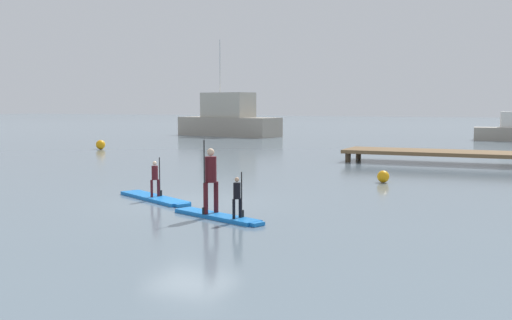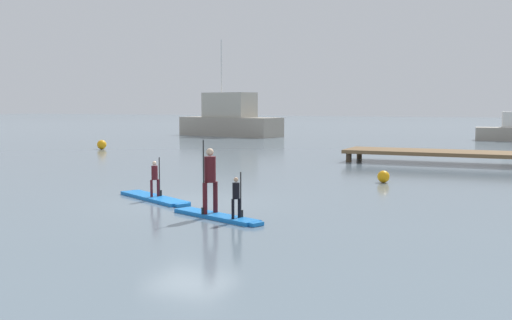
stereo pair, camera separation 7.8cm
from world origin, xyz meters
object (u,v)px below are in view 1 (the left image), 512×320
at_px(fishing_boat_white_large, 228,119).
at_px(paddler_adult, 211,176).
at_px(paddler_child_solo, 155,177).
at_px(paddleboard_near, 155,198).
at_px(paddler_child_front, 237,195).
at_px(mooring_buoy_mid, 101,145).
at_px(mooring_buoy_near, 383,177).
at_px(paddleboard_far, 218,216).

bearing_deg(fishing_boat_white_large, paddler_adult, -64.60).
bearing_deg(paddler_child_solo, paddleboard_near, -146.33).
bearing_deg(paddler_child_solo, fishing_boat_white_large, 112.58).
relative_size(paddler_child_front, mooring_buoy_mid, 1.92).
distance_m(paddler_adult, mooring_buoy_near, 9.22).
bearing_deg(paddleboard_far, paddler_adult, 159.50).
relative_size(paddleboard_near, mooring_buoy_near, 7.21).
bearing_deg(paddler_adult, paddleboard_near, 147.38).
distance_m(paddleboard_near, fishing_boat_white_large, 36.98).
xyz_separation_m(paddleboard_near, paddler_child_front, (3.84, -2.21, 0.62)).
distance_m(paddleboard_near, paddleboard_far, 3.74).
bearing_deg(paddler_child_front, mooring_buoy_near, 79.35).
height_order(paddleboard_near, fishing_boat_white_large, fishing_boat_white_large).
bearing_deg(paddleboard_near, mooring_buoy_near, 51.23).
xyz_separation_m(paddleboard_near, mooring_buoy_near, (5.56, 6.92, 0.18)).
height_order(paddler_child_solo, fishing_boat_white_large, fishing_boat_white_large).
relative_size(paddleboard_near, mooring_buoy_mid, 5.46).
bearing_deg(paddleboard_near, paddleboard_far, -31.69).
bearing_deg(fishing_boat_white_large, paddleboard_far, -64.32).
bearing_deg(paddler_adult, paddler_child_front, -20.58).
bearing_deg(mooring_buoy_near, paddler_child_solo, -128.74).
relative_size(paddler_adult, mooring_buoy_near, 4.24).
bearing_deg(mooring_buoy_near, paddler_adult, -106.78).
bearing_deg(mooring_buoy_mid, mooring_buoy_near, -24.96).
relative_size(paddler_adult, paddler_child_front, 1.67).
height_order(paddleboard_near, mooring_buoy_near, mooring_buoy_near).
height_order(paddleboard_near, mooring_buoy_mid, mooring_buoy_mid).
xyz_separation_m(paddleboard_near, mooring_buoy_mid, (-14.60, 16.31, 0.25)).
distance_m(paddler_adult, mooring_buoy_mid, 25.25).
height_order(paddler_child_solo, mooring_buoy_near, paddler_child_solo).
bearing_deg(paddleboard_near, fishing_boat_white_large, 112.55).
distance_m(paddler_child_solo, mooring_buoy_mid, 21.90).
xyz_separation_m(paddleboard_far, paddler_child_front, (0.66, -0.25, 0.62)).
bearing_deg(fishing_boat_white_large, paddler_child_front, -63.63).
height_order(paddler_child_solo, paddler_adult, paddler_adult).
bearing_deg(paddleboard_near, mooring_buoy_mid, 131.84).
bearing_deg(paddler_adult, paddler_child_solo, 147.17).
xyz_separation_m(paddleboard_far, paddler_adult, (-0.27, 0.10, 1.03)).
relative_size(paddleboard_near, fishing_boat_white_large, 0.32).
xyz_separation_m(paddleboard_far, fishing_boat_white_large, (-17.36, 36.09, 1.44)).
xyz_separation_m(fishing_boat_white_large, mooring_buoy_mid, (-0.43, -17.82, -1.19)).
relative_size(paddler_adult, mooring_buoy_mid, 3.21).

